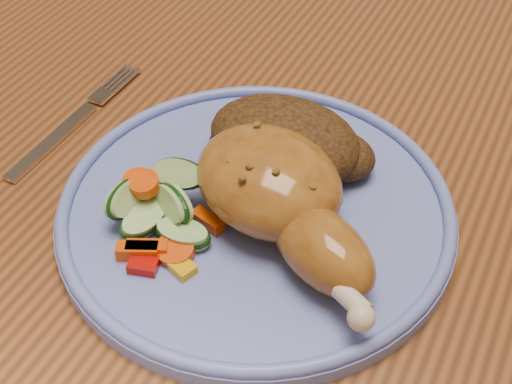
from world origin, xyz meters
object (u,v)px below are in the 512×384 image
Objects in this scene: dining_table at (322,209)px; fork at (71,124)px; plate at (256,212)px; chair_far at (459,43)px.

fork is at bearing -158.65° from dining_table.
plate is at bearing -8.11° from fork.
plate is at bearing -91.18° from chair_far.
plate is (-0.02, -0.11, 0.09)m from dining_table.
dining_table is 8.98× the size of fork.
plate is (-0.02, -0.73, 0.26)m from chair_far.
plate is 1.91× the size of fork.
chair_far is 0.78m from plate.
plate is 0.20m from fork.
fork is (-0.21, -0.71, 0.26)m from chair_far.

